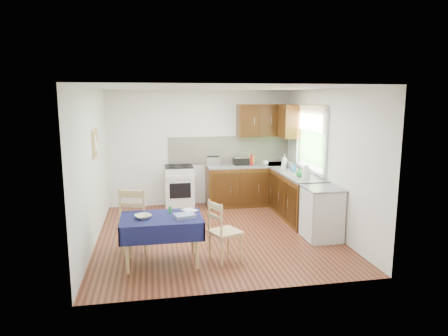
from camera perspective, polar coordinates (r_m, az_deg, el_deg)
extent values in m
plane|color=#451F12|center=(7.03, -1.16, -9.44)|extent=(4.20, 4.20, 0.00)
cube|color=silver|center=(6.62, -1.23, 11.39)|extent=(4.00, 4.20, 0.02)
cube|color=silver|center=(8.77, -3.40, 2.88)|extent=(4.00, 0.02, 2.50)
cube|color=silver|center=(4.69, 2.93, -3.47)|extent=(4.00, 0.02, 2.50)
cube|color=silver|center=(6.70, -18.34, 0.12)|extent=(0.02, 4.20, 2.50)
cube|color=silver|center=(7.30, 14.50, 1.11)|extent=(0.02, 4.20, 2.50)
cube|color=black|center=(8.81, 3.70, -2.51)|extent=(1.90, 0.60, 0.86)
cube|color=black|center=(7.93, 10.30, -4.07)|extent=(0.60, 1.70, 0.86)
cube|color=slate|center=(8.73, 3.73, 0.38)|extent=(1.90, 0.60, 0.04)
cube|color=slate|center=(7.84, 10.40, -0.88)|extent=(0.60, 1.70, 0.04)
cube|color=slate|center=(8.90, 7.79, 0.50)|extent=(0.60, 0.60, 0.04)
cube|color=silver|center=(8.87, 0.79, 2.64)|extent=(2.70, 0.02, 0.60)
cube|color=black|center=(8.83, 5.82, 6.80)|extent=(1.20, 0.35, 0.70)
cube|color=black|center=(8.55, 9.37, 6.61)|extent=(0.35, 0.50, 0.70)
cube|color=silver|center=(8.57, -6.42, -2.78)|extent=(0.60, 0.60, 0.90)
cube|color=black|center=(8.48, -6.48, 0.22)|extent=(0.58, 0.58, 0.02)
cube|color=black|center=(8.27, -6.27, -3.24)|extent=(0.44, 0.01, 0.32)
cube|color=#365E26|center=(7.90, 12.35, 3.69)|extent=(0.01, 1.40, 0.85)
cube|color=silver|center=(7.85, 12.43, 8.41)|extent=(0.04, 1.48, 0.06)
cube|color=silver|center=(7.97, 12.10, -0.25)|extent=(0.04, 1.48, 0.06)
cube|color=beige|center=(7.85, 12.27, 6.80)|extent=(0.02, 1.36, 0.44)
cube|color=silver|center=(6.87, 13.83, -6.48)|extent=(0.55, 0.58, 0.85)
cube|color=slate|center=(6.76, 13.99, -2.86)|extent=(0.58, 0.60, 0.03)
cube|color=tan|center=(6.94, -17.96, 3.40)|extent=(0.02, 0.62, 0.47)
cube|color=#A58245|center=(6.94, -17.84, 3.41)|extent=(0.01, 0.56, 0.41)
cube|color=white|center=(6.86, -17.85, 3.50)|extent=(0.00, 0.18, 0.24)
cube|color=white|center=(7.07, -17.60, 2.72)|extent=(0.00, 0.15, 0.20)
cube|color=#100E3A|center=(5.73, -8.93, -7.05)|extent=(1.10, 0.73, 0.03)
cube|color=#100E3A|center=(5.41, -8.78, -9.38)|extent=(1.14, 0.02, 0.26)
cube|color=#100E3A|center=(6.13, -9.00, -7.05)|extent=(1.14, 0.02, 0.26)
cube|color=#100E3A|center=(5.78, -14.50, -8.30)|extent=(0.02, 0.77, 0.26)
cube|color=#100E3A|center=(5.81, -3.32, -7.92)|extent=(0.02, 0.77, 0.26)
cylinder|color=tan|center=(5.59, -13.66, -11.42)|extent=(0.05, 0.05, 0.66)
cylinder|color=tan|center=(5.60, -3.86, -11.07)|extent=(0.05, 0.05, 0.66)
cylinder|color=tan|center=(6.12, -13.37, -9.47)|extent=(0.05, 0.05, 0.66)
cylinder|color=tan|center=(6.14, -4.48, -9.16)|extent=(0.05, 0.05, 0.66)
cube|color=tan|center=(6.39, -12.37, -7.21)|extent=(0.55, 0.55, 0.04)
cube|color=tan|center=(6.12, -13.05, -4.42)|extent=(0.39, 0.14, 0.32)
cylinder|color=tan|center=(6.57, -10.31, -8.82)|extent=(0.04, 0.04, 0.47)
cylinder|color=tan|center=(6.68, -13.31, -8.63)|extent=(0.04, 0.04, 0.47)
cylinder|color=tan|center=(6.25, -11.21, -9.86)|extent=(0.04, 0.04, 0.47)
cylinder|color=tan|center=(6.36, -14.35, -9.63)|extent=(0.04, 0.04, 0.47)
cube|color=tan|center=(5.84, 0.17, -9.14)|extent=(0.52, 0.52, 0.04)
cube|color=tan|center=(5.65, -1.28, -6.26)|extent=(0.17, 0.34, 0.28)
cylinder|color=tan|center=(5.87, 2.40, -11.24)|extent=(0.03, 0.03, 0.43)
cylinder|color=tan|center=(6.12, 0.60, -10.33)|extent=(0.03, 0.03, 0.43)
cylinder|color=tan|center=(5.70, -0.30, -11.90)|extent=(0.03, 0.03, 0.43)
cylinder|color=tan|center=(5.96, -2.02, -10.92)|extent=(0.03, 0.03, 0.43)
cube|color=silver|center=(8.49, -1.61, 0.94)|extent=(0.29, 0.18, 0.20)
cube|color=black|center=(8.47, -1.61, 1.69)|extent=(0.25, 0.02, 0.02)
cube|color=black|center=(8.69, 2.45, 0.98)|extent=(0.32, 0.28, 0.15)
cube|color=silver|center=(8.67, 2.46, 1.61)|extent=(0.32, 0.28, 0.03)
cylinder|color=red|center=(8.58, 3.96, 1.15)|extent=(0.05, 0.05, 0.24)
cube|color=yellow|center=(8.83, 3.87, 1.18)|extent=(0.14, 0.11, 0.17)
cube|color=gray|center=(8.13, 9.28, -0.23)|extent=(0.38, 0.29, 0.02)
cylinder|color=silver|center=(8.12, 9.30, 0.33)|extent=(0.05, 0.18, 0.18)
cylinder|color=silver|center=(7.32, 11.65, -0.79)|extent=(0.15, 0.15, 0.19)
sphere|color=silver|center=(7.30, 11.69, 0.09)|extent=(0.10, 0.10, 0.10)
imported|color=silver|center=(8.65, 5.96, 0.71)|extent=(0.15, 0.15, 0.10)
imported|color=silver|center=(8.20, 8.60, 0.89)|extent=(0.13, 0.13, 0.31)
imported|color=#1D55AE|center=(8.02, 9.87, 0.18)|extent=(0.11, 0.11, 0.18)
imported|color=#248430|center=(7.49, 10.70, -0.64)|extent=(0.12, 0.12, 0.15)
imported|color=beige|center=(5.69, -11.48, -6.82)|extent=(0.29, 0.29, 0.05)
imported|color=white|center=(5.91, -5.59, -6.20)|extent=(0.26, 0.28, 0.02)
cylinder|color=green|center=(5.90, -7.71, -5.91)|extent=(0.05, 0.05, 0.09)
cube|color=#274392|center=(5.65, -5.62, -6.82)|extent=(0.32, 0.27, 0.05)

